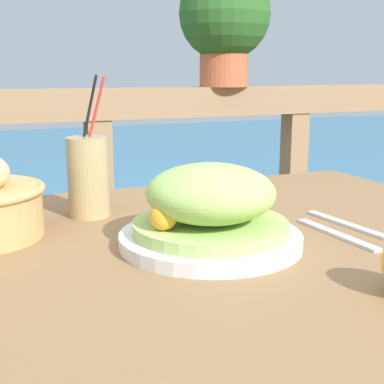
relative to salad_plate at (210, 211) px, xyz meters
name	(u,v)px	position (x,y,z in m)	size (l,w,h in m)	color
patio_table	(221,303)	(0.03, 0.02, -0.16)	(1.05, 0.83, 0.77)	olive
railing_fence	(100,189)	(0.03, 0.86, -0.15)	(2.80, 0.08, 0.98)	#937551
sea_backdrop	(24,185)	(0.03, 3.36, -0.63)	(12.00, 4.00, 0.40)	teal
salad_plate	(210,211)	(0.00, 0.00, 0.00)	(0.27, 0.27, 0.12)	silver
drink_glass	(88,177)	(-0.13, 0.24, 0.02)	(0.07, 0.07, 0.25)	tan
potted_plant	(225,19)	(0.44, 0.86, 0.36)	(0.28, 0.28, 0.36)	#B75B38
fork	(336,234)	(0.20, -0.03, -0.05)	(0.03, 0.18, 0.00)	silver
knife	(346,224)	(0.26, 0.01, -0.05)	(0.03, 0.18, 0.00)	silver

